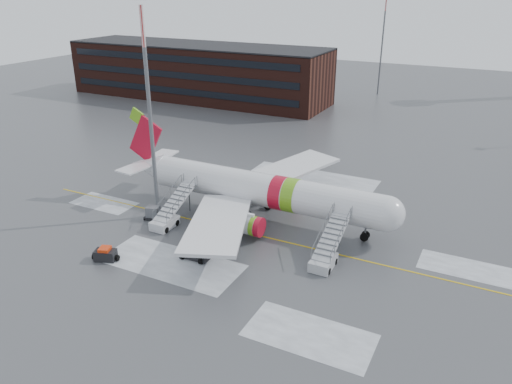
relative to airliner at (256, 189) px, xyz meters
The scene contains 10 objects.
ground 5.82m from the airliner, 44.12° to the right, with size 260.00×260.00×0.00m, color #494C4F.
airliner is the anchor object (origin of this frame).
airstair_fwd 12.90m from the airliner, 31.01° to the right, with size 2.05×7.70×3.48m.
airstair_aft 10.45m from the airliner, 140.08° to the right, with size 2.05×7.70×3.48m.
pushback_tug 11.69m from the airliner, 96.21° to the right, with size 3.09×2.35×1.74m.
uld_container 12.28m from the airliner, 149.62° to the right, with size 2.21×1.84×1.56m.
baggage_tractor 18.21m from the airliner, 119.15° to the right, with size 2.82×1.84×1.39m.
light_mast_near 14.73m from the airliner, 152.75° to the right, with size 1.20×1.20×24.28m.
terminal_building 66.44m from the airliner, 128.83° to the left, with size 62.00×16.11×12.30m.
light_mast_far_n 75.59m from the airliner, 93.54° to the left, with size 1.20×1.20×24.25m.
Camera 1 is at (20.49, -43.93, 25.43)m, focal length 35.00 mm.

